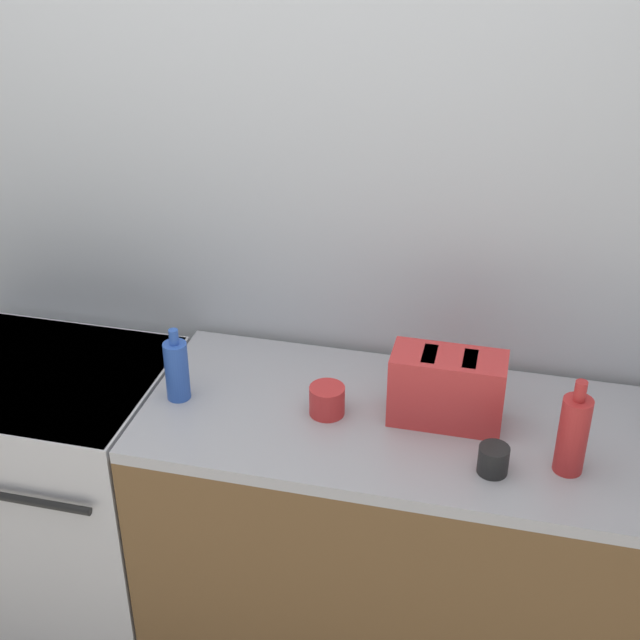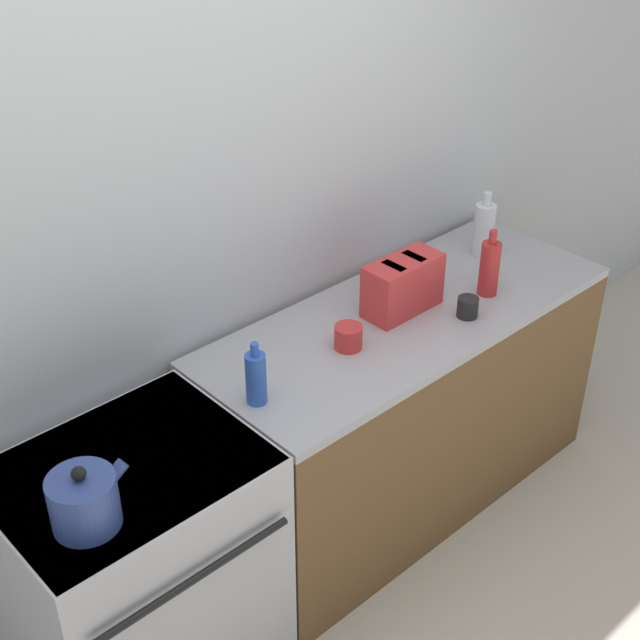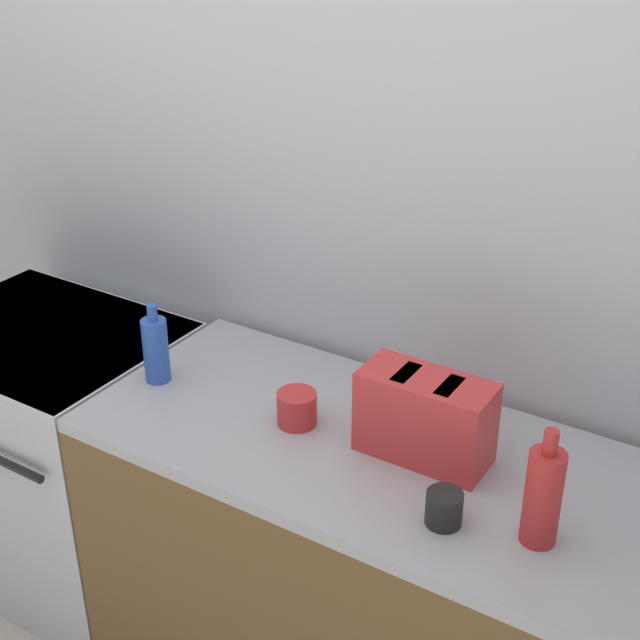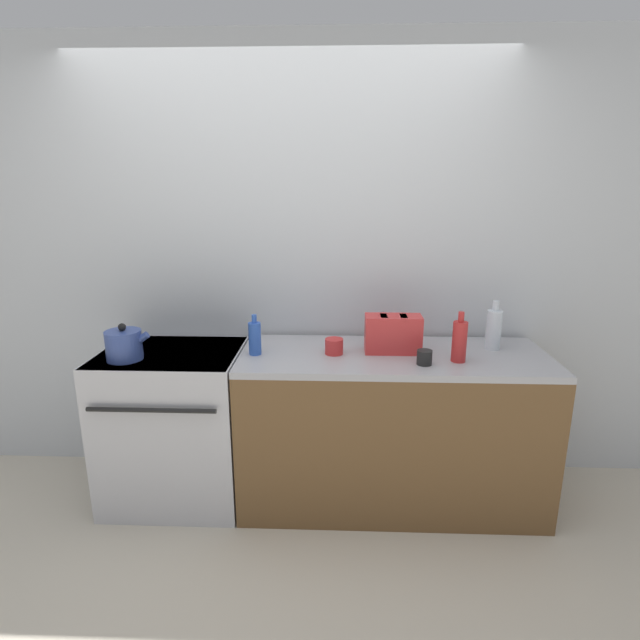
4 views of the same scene
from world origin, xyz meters
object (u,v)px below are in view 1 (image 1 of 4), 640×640
(stove, at_px, (53,484))
(bottle_red, at_px, (573,434))
(toaster, at_px, (447,388))
(bottle_blue, at_px, (177,370))
(cup_red, at_px, (327,400))
(cup_black, at_px, (493,460))

(stove, distance_m, bottle_red, 1.65)
(toaster, relative_size, bottle_red, 1.15)
(bottle_red, height_order, bottle_blue, bottle_red)
(toaster, height_order, bottle_red, bottle_red)
(toaster, bearing_deg, bottle_blue, -174.67)
(stove, distance_m, toaster, 1.34)
(toaster, distance_m, bottle_red, 0.36)
(bottle_red, height_order, cup_red, bottle_red)
(stove, relative_size, cup_black, 11.38)
(bottle_red, xyz_separation_m, cup_red, (-0.65, 0.09, -0.07))
(toaster, xyz_separation_m, bottle_blue, (-0.75, -0.07, -0.01))
(bottle_red, xyz_separation_m, cup_black, (-0.18, -0.05, -0.07))
(bottle_blue, bearing_deg, toaster, 5.33)
(bottle_red, relative_size, cup_black, 3.41)
(stove, height_order, bottle_blue, bottle_blue)
(bottle_blue, xyz_separation_m, cup_black, (0.89, -0.12, -0.06))
(stove, relative_size, bottle_blue, 4.02)
(stove, bearing_deg, toaster, 2.30)
(bottle_red, distance_m, cup_red, 0.66)
(bottle_blue, bearing_deg, stove, 177.56)
(bottle_red, bearing_deg, cup_black, -163.56)
(cup_black, bearing_deg, cup_red, 162.26)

